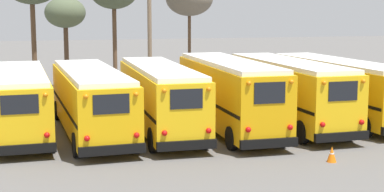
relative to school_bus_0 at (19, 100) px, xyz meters
The scene contains 11 objects.
ground_plane 8.13m from the school_bus_0, ahead, with size 160.00×160.00×0.00m, color #5B5956.
school_bus_0 is the anchor object (origin of this frame).
school_bus_1 3.25m from the school_bus_0, 12.32° to the right, with size 3.09×10.99×3.00m.
school_bus_2 6.41m from the school_bus_0, ahead, with size 2.49×10.40×3.10m.
school_bus_3 9.64m from the school_bus_0, ahead, with size 2.45×10.16×3.34m.
school_bus_4 12.73m from the school_bus_0, ahead, with size 2.75×10.46×3.21m.
school_bus_5 15.86m from the school_bus_0, ahead, with size 3.05×11.04×3.09m.
utility_pole 13.68m from the school_bus_0, 52.76° to the left, with size 1.80×0.27×9.40m.
bare_tree_2 15.41m from the school_bus_0, 78.96° to the left, with size 2.83×2.83×6.48m.
fence_line 10.52m from the school_bus_0, 40.96° to the left, with size 23.92×0.06×1.42m.
traffic_cone 14.03m from the school_bus_0, 34.72° to the right, with size 0.36×0.36×0.60m.
Camera 1 is at (-7.02, -26.60, 5.78)m, focal length 55.00 mm.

